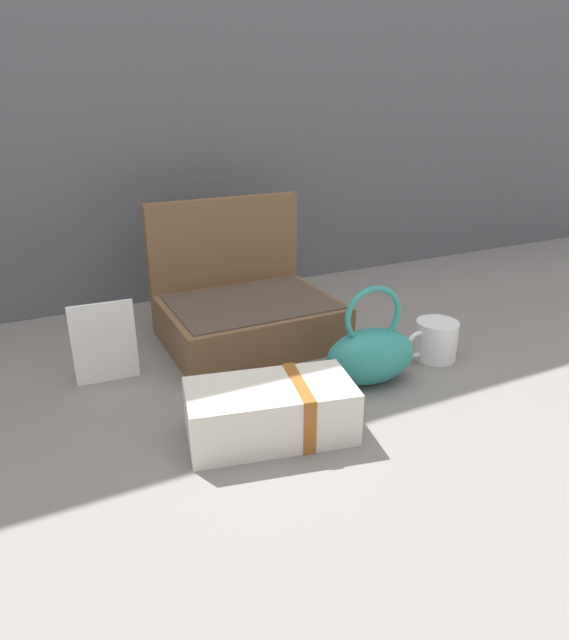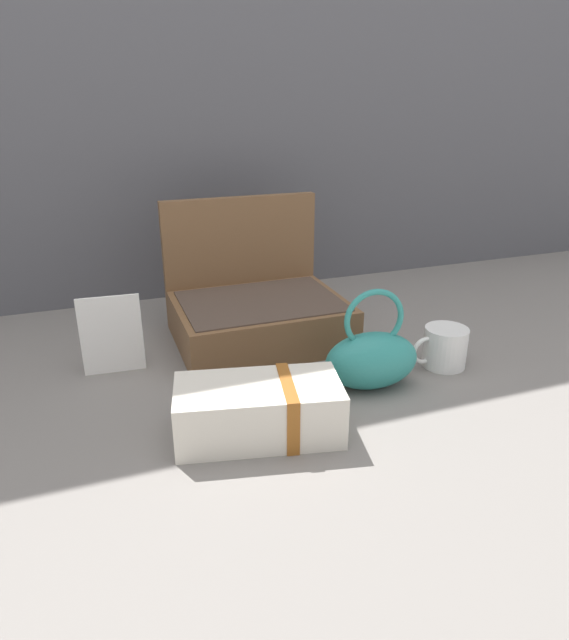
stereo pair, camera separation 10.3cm
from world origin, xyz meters
The scene contains 7 objects.
ground_plane centered at (0.00, 0.00, 0.00)m, with size 6.00×6.00×0.00m, color slate.
back_wall centered at (0.00, 0.58, 0.70)m, with size 3.20×0.06×1.40m, color #56565B.
open_suitcase centered at (0.03, 0.21, 0.07)m, with size 0.37×0.30×0.30m.
teal_pouch_handbag centered at (0.16, -0.09, 0.06)m, with size 0.19×0.11×0.20m.
cream_toiletry_bag centered at (-0.08, -0.17, 0.05)m, with size 0.29×0.18×0.09m.
coffee_mug centered at (0.35, -0.06, 0.04)m, with size 0.12×0.09×0.08m.
info_card_left centered at (-0.29, 0.14, 0.08)m, with size 0.12×0.01×0.16m, color white.
Camera 2 is at (-0.31, -0.91, 0.52)m, focal length 31.17 mm.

